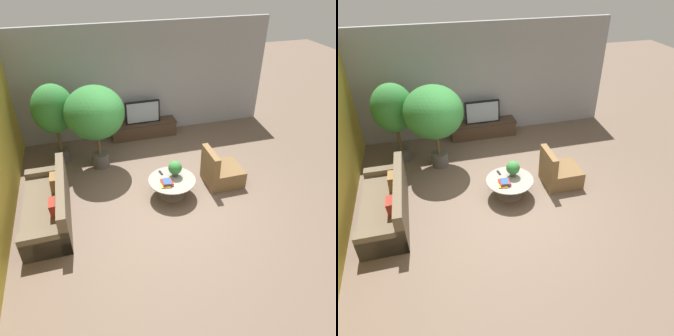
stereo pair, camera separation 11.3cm
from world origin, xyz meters
The scene contains 12 objects.
ground_plane centered at (0.00, 0.00, 0.00)m, with size 24.00×24.00×0.00m, color brown.
back_wall_stone centered at (0.00, 3.26, 1.50)m, with size 7.40×0.12×3.00m, color #939399.
media_console centered at (0.04, 2.94, 0.22)m, with size 1.85×0.50×0.42m.
television centered at (0.04, 2.94, 0.73)m, with size 0.96×0.13×0.63m.
coffee_table centered at (0.03, 0.10, 0.29)m, with size 1.01×1.01×0.41m.
couch_by_wall centered at (-2.48, 0.07, 0.28)m, with size 0.84×2.17×0.84m.
armchair_wicker centered at (1.23, 0.25, 0.27)m, with size 0.80×0.76×0.86m.
potted_palm_tall centered at (-2.21, 2.21, 1.36)m, with size 0.99×0.99×1.98m.
potted_palm_corner centered at (-1.31, 1.69, 1.39)m, with size 1.35×1.35×2.03m.
potted_plant_tabletop centered at (0.13, 0.22, 0.61)m, with size 0.29×0.29×0.35m.
book_stack centered at (-0.13, -0.02, 0.45)m, with size 0.26×0.32×0.08m.
remote_black centered at (-0.14, 0.40, 0.42)m, with size 0.04×0.16×0.02m, color black.
Camera 2 is at (-1.50, -5.29, 4.48)m, focal length 35.00 mm.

